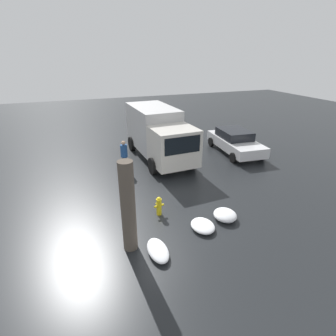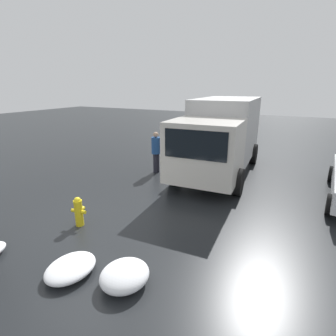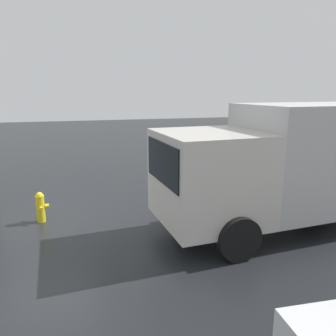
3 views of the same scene
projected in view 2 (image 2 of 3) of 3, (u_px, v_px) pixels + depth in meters
The scene contains 6 objects.
ground_plane at pixel (80, 225), 6.77m from camera, with size 60.00×60.00×0.00m, color black.
fire_hydrant at pixel (79, 211), 6.65m from camera, with size 0.32×0.42×0.78m.
delivery_truck at pixel (221, 134), 10.45m from camera, with size 6.34×2.80×2.95m.
pedestrian at pixel (156, 151), 10.65m from camera, with size 0.37×0.37×1.68m.
snow_pile_by_hydrant at pixel (125, 275), 4.71m from camera, with size 0.95×0.87×0.36m.
snow_pile_curbside at pixel (71, 268), 4.99m from camera, with size 1.03×0.83×0.26m.
Camera 2 is at (-4.30, -4.78, 3.45)m, focal length 28.00 mm.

